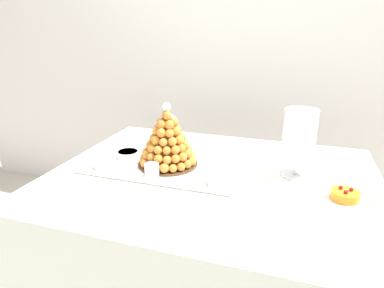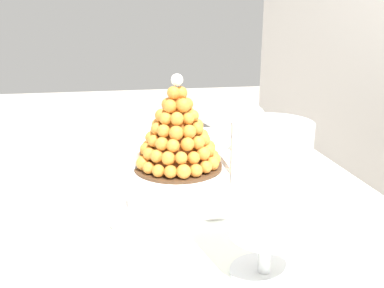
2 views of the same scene
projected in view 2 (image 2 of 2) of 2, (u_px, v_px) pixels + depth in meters
buffet_table at (181, 238)px, 1.01m from camera, size 1.30×1.00×0.77m
serving_tray at (170, 167)px, 1.18m from camera, size 0.66×0.33×0.02m
croquembouche at (178, 133)px, 1.14m from camera, size 0.25×0.25×0.27m
dessert_cup_left at (133, 137)px, 1.39m from camera, size 0.05×0.05×0.05m
dessert_cup_mid_left at (131, 160)px, 1.15m from camera, size 0.06×0.06×0.05m
dessert_cup_centre at (139, 197)px, 0.92m from camera, size 0.05×0.05×0.05m
creme_brulee_ramekin at (177, 141)px, 1.36m from camera, size 0.10×0.10×0.03m
macaron_goblet at (269, 184)px, 0.65m from camera, size 0.13×0.13×0.27m
wine_glass at (252, 119)px, 1.27m from camera, size 0.08×0.08×0.16m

